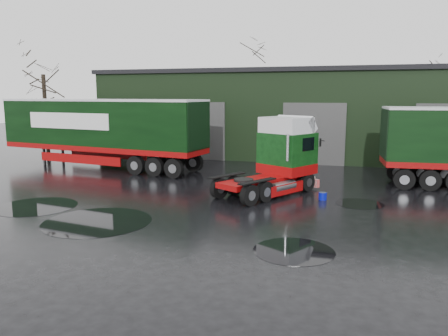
# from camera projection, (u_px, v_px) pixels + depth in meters

# --- Properties ---
(ground) EXTENTS (100.00, 100.00, 0.00)m
(ground) POSITION_uv_depth(u_px,v_px,m) (218.00, 220.00, 15.94)
(ground) COLOR black
(warehouse) EXTENTS (32.40, 12.40, 6.30)m
(warehouse) POSITION_uv_depth(u_px,v_px,m) (322.00, 112.00, 33.69)
(warehouse) COLOR black
(warehouse) RESTS_ON ground
(hero_tractor) EXTENTS (4.89, 6.12, 3.52)m
(hero_tractor) POSITION_uv_depth(u_px,v_px,m) (265.00, 157.00, 19.67)
(hero_tractor) COLOR black
(hero_tractor) RESTS_ON ground
(trailer_left) EXTENTS (14.07, 4.64, 4.29)m
(trailer_left) POSITION_uv_depth(u_px,v_px,m) (102.00, 133.00, 26.97)
(trailer_left) COLOR silver
(trailer_left) RESTS_ON ground
(wash_bucket) EXTENTS (0.45, 0.45, 0.32)m
(wash_bucket) POSITION_uv_depth(u_px,v_px,m) (323.00, 196.00, 18.97)
(wash_bucket) COLOR #070FA2
(wash_bucket) RESTS_ON ground
(tree_left) EXTENTS (4.40, 4.40, 8.50)m
(tree_left) POSITION_uv_depth(u_px,v_px,m) (45.00, 98.00, 31.45)
(tree_left) COLOR black
(tree_left) RESTS_ON ground
(tree_back_a) EXTENTS (4.40, 4.40, 9.50)m
(tree_back_a) POSITION_uv_depth(u_px,v_px,m) (251.00, 92.00, 45.16)
(tree_back_a) COLOR black
(tree_back_a) RESTS_ON ground
(tree_back_b) EXTENTS (4.40, 4.40, 7.50)m
(tree_back_b) POSITION_uv_depth(u_px,v_px,m) (418.00, 103.00, 40.71)
(tree_back_b) COLOR black
(tree_back_b) RESTS_ON ground
(puddle_0) EXTENTS (3.90, 3.90, 0.01)m
(puddle_0) POSITION_uv_depth(u_px,v_px,m) (97.00, 221.00, 15.73)
(puddle_0) COLOR black
(puddle_0) RESTS_ON ground
(puddle_1) EXTENTS (1.99, 1.99, 0.01)m
(puddle_1) POSITION_uv_depth(u_px,v_px,m) (360.00, 204.00, 18.26)
(puddle_1) COLOR black
(puddle_1) RESTS_ON ground
(puddle_2) EXTENTS (3.24, 3.24, 0.01)m
(puddle_2) POSITION_uv_depth(u_px,v_px,m) (36.00, 206.00, 17.85)
(puddle_2) COLOR black
(puddle_2) RESTS_ON ground
(puddle_3) EXTENTS (2.40, 2.40, 0.01)m
(puddle_3) POSITION_uv_depth(u_px,v_px,m) (294.00, 251.00, 12.77)
(puddle_3) COLOR black
(puddle_3) RESTS_ON ground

